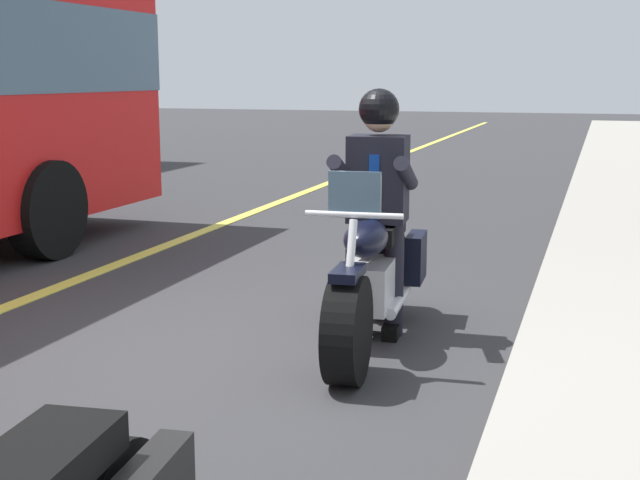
{
  "coord_description": "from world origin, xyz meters",
  "views": [
    {
      "loc": [
        5.04,
        2.47,
        1.82
      ],
      "look_at": [
        -0.38,
        0.71,
        0.75
      ],
      "focal_mm": 49.06,
      "sensor_mm": 36.0,
      "label": 1
    }
  ],
  "objects": [
    {
      "name": "motorcycle_main",
      "position": [
        -0.63,
        1.01,
        0.45
      ],
      "size": [
        2.22,
        0.7,
        1.26
      ],
      "color": "black",
      "rests_on": "ground_plane"
    },
    {
      "name": "ground_plane",
      "position": [
        0.0,
        0.0,
        0.0
      ],
      "size": [
        80.0,
        80.0,
        0.0
      ],
      "primitive_type": "plane",
      "color": "#333335"
    },
    {
      "name": "rider_main",
      "position": [
        -0.81,
        0.99,
        1.04
      ],
      "size": [
        0.65,
        0.58,
        1.74
      ],
      "color": "black",
      "rests_on": "ground_plane"
    }
  ]
}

